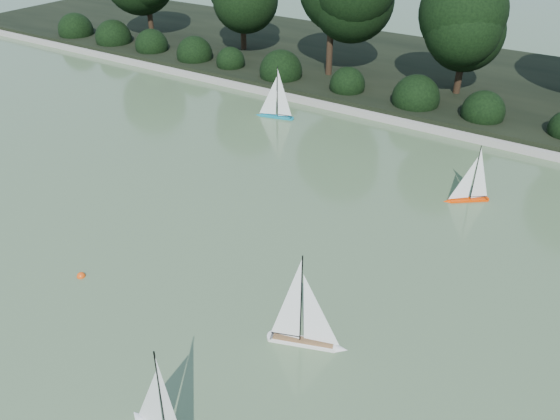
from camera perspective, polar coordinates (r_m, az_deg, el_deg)
name	(u,v)px	position (r m, az deg, el deg)	size (l,w,h in m)	color
ground	(167,311)	(8.89, -11.72, -10.28)	(80.00, 80.00, 0.00)	#3F5633
pond_coping	(392,119)	(15.47, 11.60, 9.32)	(40.00, 0.35, 0.18)	gray
far_bank	(440,77)	(19.03, 16.36, 13.18)	(40.00, 8.00, 0.30)	black
tree_line	(480,11)	(16.64, 20.13, 18.95)	(26.31, 3.93, 4.39)	black
shrub_hedge	(406,97)	(16.13, 12.99, 11.48)	(29.10, 1.10, 1.10)	black
sailboat_white_b	(309,331)	(8.03, 3.09, -12.52)	(1.18, 0.56, 1.64)	white
sailboat_orange	(466,192)	(11.96, 18.89, 1.80)	(0.85, 0.70, 1.34)	#FE3900
sailboat_teal	(273,109)	(15.42, -0.71, 10.53)	(1.14, 0.43, 1.55)	#0F768A
race_buoy	(81,276)	(9.95, -20.06, -6.53)	(0.15, 0.15, 0.15)	#F0480C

